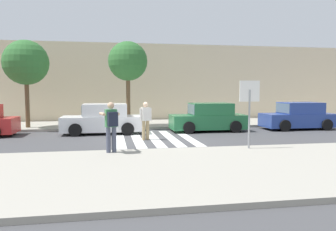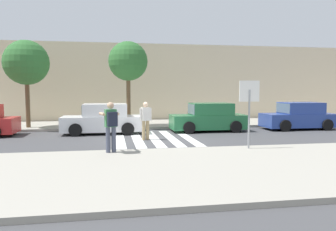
{
  "view_description": "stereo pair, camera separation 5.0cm",
  "coord_description": "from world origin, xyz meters",
  "px_view_note": "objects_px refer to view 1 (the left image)",
  "views": [
    {
      "loc": [
        -1.99,
        -14.93,
        2.3
      ],
      "look_at": [
        0.6,
        -0.2,
        1.1
      ],
      "focal_mm": 35.0,
      "sensor_mm": 36.0,
      "label": 1
    },
    {
      "loc": [
        -1.94,
        -14.93,
        2.3
      ],
      "look_at": [
        0.6,
        -0.2,
        1.1
      ],
      "focal_mm": 35.0,
      "sensor_mm": 36.0,
      "label": 2
    }
  ],
  "objects_px": {
    "parked_car_blue": "(298,117)",
    "street_tree_center": "(128,62)",
    "stop_sign": "(249,99)",
    "photographer_with_backpack": "(111,123)",
    "parked_car_green": "(209,118)",
    "pedestrian_crossing": "(146,119)",
    "parked_car_white": "(103,120)",
    "street_tree_west": "(26,63)"
  },
  "relations": [
    {
      "from": "parked_car_blue",
      "to": "street_tree_center",
      "type": "distance_m",
      "value": 10.37
    },
    {
      "from": "stop_sign",
      "to": "photographer_with_backpack",
      "type": "xyz_separation_m",
      "value": [
        -4.96,
        0.05,
        -0.77
      ]
    },
    {
      "from": "stop_sign",
      "to": "parked_car_green",
      "type": "xyz_separation_m",
      "value": [
        0.32,
        6.04,
        -1.21
      ]
    },
    {
      "from": "photographer_with_backpack",
      "to": "street_tree_center",
      "type": "xyz_separation_m",
      "value": [
        1.01,
        8.08,
        2.74
      ]
    },
    {
      "from": "pedestrian_crossing",
      "to": "street_tree_center",
      "type": "height_order",
      "value": "street_tree_center"
    },
    {
      "from": "pedestrian_crossing",
      "to": "parked_car_white",
      "type": "bearing_deg",
      "value": 128.07
    },
    {
      "from": "photographer_with_backpack",
      "to": "parked_car_blue",
      "type": "relative_size",
      "value": 0.42
    },
    {
      "from": "photographer_with_backpack",
      "to": "street_tree_west",
      "type": "bearing_deg",
      "value": 119.15
    },
    {
      "from": "parked_car_blue",
      "to": "street_tree_west",
      "type": "bearing_deg",
      "value": 171.22
    },
    {
      "from": "photographer_with_backpack",
      "to": "parked_car_green",
      "type": "height_order",
      "value": "photographer_with_backpack"
    },
    {
      "from": "parked_car_green",
      "to": "street_tree_center",
      "type": "relative_size",
      "value": 0.83
    },
    {
      "from": "parked_car_white",
      "to": "street_tree_west",
      "type": "relative_size",
      "value": 0.83
    },
    {
      "from": "photographer_with_backpack",
      "to": "parked_car_white",
      "type": "relative_size",
      "value": 0.42
    },
    {
      "from": "parked_car_green",
      "to": "parked_car_blue",
      "type": "relative_size",
      "value": 1.0
    },
    {
      "from": "pedestrian_crossing",
      "to": "parked_car_green",
      "type": "height_order",
      "value": "pedestrian_crossing"
    },
    {
      "from": "street_tree_center",
      "to": "stop_sign",
      "type": "bearing_deg",
      "value": -64.06
    },
    {
      "from": "parked_car_white",
      "to": "street_tree_west",
      "type": "height_order",
      "value": "street_tree_west"
    },
    {
      "from": "stop_sign",
      "to": "parked_car_blue",
      "type": "relative_size",
      "value": 0.6
    },
    {
      "from": "parked_car_white",
      "to": "photographer_with_backpack",
      "type": "bearing_deg",
      "value": -86.02
    },
    {
      "from": "street_tree_west",
      "to": "street_tree_center",
      "type": "relative_size",
      "value": 1.0
    },
    {
      "from": "photographer_with_backpack",
      "to": "street_tree_west",
      "type": "relative_size",
      "value": 0.35
    },
    {
      "from": "parked_car_green",
      "to": "street_tree_west",
      "type": "distance_m",
      "value": 10.66
    },
    {
      "from": "pedestrian_crossing",
      "to": "street_tree_center",
      "type": "xyz_separation_m",
      "value": [
        -0.54,
        4.59,
        2.93
      ]
    },
    {
      "from": "stop_sign",
      "to": "street_tree_west",
      "type": "xyz_separation_m",
      "value": [
        -9.62,
        8.4,
        1.84
      ]
    },
    {
      "from": "parked_car_white",
      "to": "street_tree_center",
      "type": "relative_size",
      "value": 0.83
    },
    {
      "from": "street_tree_west",
      "to": "parked_car_green",
      "type": "bearing_deg",
      "value": -13.39
    },
    {
      "from": "street_tree_center",
      "to": "photographer_with_backpack",
      "type": "bearing_deg",
      "value": -97.12
    },
    {
      "from": "parked_car_green",
      "to": "parked_car_white",
      "type": "bearing_deg",
      "value": 180.0
    },
    {
      "from": "parked_car_green",
      "to": "stop_sign",
      "type": "bearing_deg",
      "value": -93.04
    },
    {
      "from": "pedestrian_crossing",
      "to": "parked_car_green",
      "type": "distance_m",
      "value": 4.5
    },
    {
      "from": "parked_car_blue",
      "to": "parked_car_white",
      "type": "bearing_deg",
      "value": 180.0
    },
    {
      "from": "street_tree_center",
      "to": "street_tree_west",
      "type": "bearing_deg",
      "value": 177.18
    },
    {
      "from": "street_tree_west",
      "to": "street_tree_center",
      "type": "height_order",
      "value": "street_tree_center"
    },
    {
      "from": "parked_car_green",
      "to": "street_tree_west",
      "type": "height_order",
      "value": "street_tree_west"
    },
    {
      "from": "parked_car_green",
      "to": "photographer_with_backpack",
      "type": "bearing_deg",
      "value": -131.4
    },
    {
      "from": "street_tree_west",
      "to": "parked_car_white",
      "type": "bearing_deg",
      "value": -29.14
    },
    {
      "from": "parked_car_green",
      "to": "parked_car_blue",
      "type": "height_order",
      "value": "same"
    },
    {
      "from": "street_tree_west",
      "to": "pedestrian_crossing",
      "type": "bearing_deg",
      "value": -38.13
    },
    {
      "from": "pedestrian_crossing",
      "to": "street_tree_center",
      "type": "distance_m",
      "value": 5.47
    },
    {
      "from": "photographer_with_backpack",
      "to": "parked_car_white",
      "type": "distance_m",
      "value": 6.02
    },
    {
      "from": "photographer_with_backpack",
      "to": "pedestrian_crossing",
      "type": "bearing_deg",
      "value": 66.11
    },
    {
      "from": "street_tree_center",
      "to": "parked_car_green",
      "type": "bearing_deg",
      "value": -26.04
    }
  ]
}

